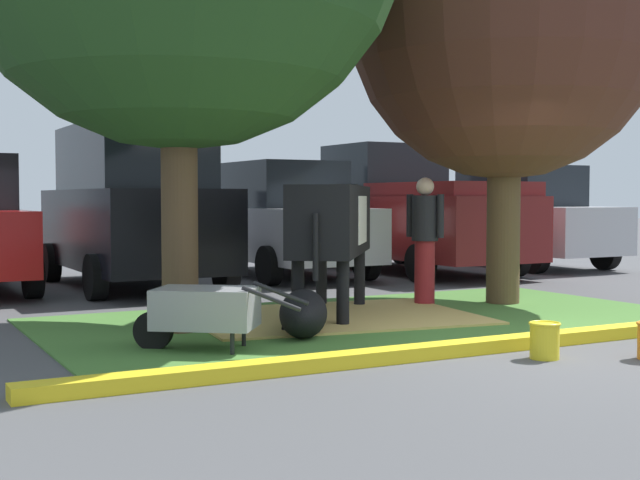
{
  "coord_description": "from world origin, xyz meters",
  "views": [
    {
      "loc": [
        -5.55,
        -5.93,
        1.41
      ],
      "look_at": [
        -0.76,
        2.98,
        0.9
      ],
      "focal_mm": 48.35,
      "sensor_mm": 36.0,
      "label": 1
    }
  ],
  "objects": [
    {
      "name": "ground_plane",
      "position": [
        0.0,
        0.0,
        0.0
      ],
      "size": [
        80.0,
        80.0,
        0.0
      ],
      "primitive_type": "plane",
      "color": "#4C4C4F"
    },
    {
      "name": "grass_island",
      "position": [
        -0.37,
        2.33,
        0.01
      ],
      "size": [
        7.41,
        4.01,
        0.02
      ],
      "primitive_type": "cube",
      "color": "#477A33",
      "rests_on": "ground"
    },
    {
      "name": "curb_yellow",
      "position": [
        -0.37,
        0.18,
        0.06
      ],
      "size": [
        8.61,
        0.24,
        0.12
      ],
      "primitive_type": "cube",
      "color": "yellow",
      "rests_on": "ground"
    },
    {
      "name": "hay_bedding",
      "position": [
        -0.76,
        2.68,
        0.03
      ],
      "size": [
        3.49,
        2.81,
        0.04
      ],
      "primitive_type": "cube",
      "rotation": [
        0.0,
        0.0,
        -0.13
      ],
      "color": "tan",
      "rests_on": "ground"
    },
    {
      "name": "shade_tree_right",
      "position": [
        1.89,
        2.83,
        3.63
      ],
      "size": [
        4.02,
        4.02,
        5.65
      ],
      "color": "brown",
      "rests_on": "ground"
    },
    {
      "name": "cow_holstein",
      "position": [
        -0.6,
        2.97,
        1.12
      ],
      "size": [
        2.2,
        2.72,
        1.58
      ],
      "color": "black",
      "rests_on": "ground"
    },
    {
      "name": "calf_lying",
      "position": [
        -1.62,
        1.73,
        0.24
      ],
      "size": [
        0.95,
        1.29,
        0.48
      ],
      "color": "black",
      "rests_on": "ground"
    },
    {
      "name": "person_handler",
      "position": [
        0.86,
        3.14,
        0.89
      ],
      "size": [
        0.34,
        0.48,
        1.66
      ],
      "color": "maroon",
      "rests_on": "ground"
    },
    {
      "name": "wheelbarrow",
      "position": [
        -2.8,
        1.42,
        0.39
      ],
      "size": [
        1.46,
        1.25,
        0.63
      ],
      "color": "gray",
      "rests_on": "ground"
    },
    {
      "name": "bucket_yellow",
      "position": [
        -0.32,
        -0.32,
        0.17
      ],
      "size": [
        0.28,
        0.28,
        0.32
      ],
      "color": "yellow",
      "rests_on": "ground"
    },
    {
      "name": "suv_black",
      "position": [
        -1.78,
        7.25,
        1.27
      ],
      "size": [
        2.13,
        4.6,
        2.52
      ],
      "color": "black",
      "rests_on": "ground"
    },
    {
      "name": "sedan_silver",
      "position": [
        1.07,
        7.83,
        0.98
      ],
      "size": [
        2.03,
        4.4,
        2.02
      ],
      "color": "silver",
      "rests_on": "ground"
    },
    {
      "name": "pickup_truck_maroon",
      "position": [
        3.58,
        7.56,
        1.11
      ],
      "size": [
        2.23,
        5.4,
        2.42
      ],
      "color": "maroon",
      "rests_on": "ground"
    },
    {
      "name": "sedan_blue",
      "position": [
        6.27,
        7.49,
        0.98
      ],
      "size": [
        2.03,
        4.4,
        2.02
      ],
      "color": "#B7B7BC",
      "rests_on": "ground"
    }
  ]
}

